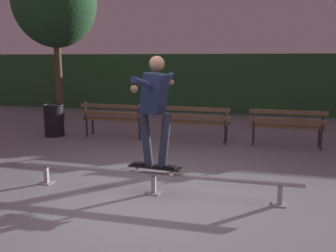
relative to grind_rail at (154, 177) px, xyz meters
name	(u,v)px	position (x,y,z in m)	size (l,w,h in m)	color
ground_plane	(148,200)	(0.00, -0.28, -0.25)	(90.00, 90.00, 0.00)	gray
hedge_backdrop	(218,83)	(0.00, 8.49, 0.80)	(24.00, 1.20, 2.09)	#2D5B33
grind_rail	(154,177)	(0.00, 0.00, 0.00)	(4.12, 0.18, 0.32)	#9E9EA3
skateboard	(156,167)	(0.03, 0.00, 0.15)	(0.80, 0.29, 0.09)	black
skateboarder	(155,102)	(0.03, 0.00, 1.08)	(0.63, 1.40, 1.56)	black
park_bench_leftmost	(114,116)	(-1.99, 3.32, 0.29)	(1.61, 0.46, 0.88)	#282623
park_bench_left_center	(195,120)	(0.03, 3.32, 0.29)	(1.61, 0.46, 0.88)	#282623
park_bench_right_center	(287,123)	(2.06, 3.32, 0.29)	(1.61, 0.46, 0.88)	#282623
tree_far_left	(55,2)	(-4.76, 5.55, 3.40)	(2.56, 2.56, 5.07)	brown
trash_can	(54,120)	(-3.54, 3.17, 0.16)	(0.52, 0.52, 0.80)	black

